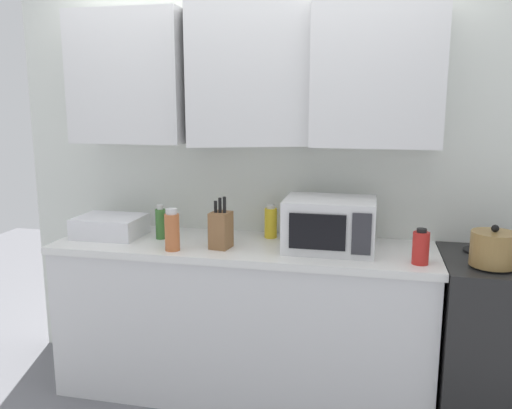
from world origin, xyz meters
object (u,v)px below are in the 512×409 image
bottle_yellow_mustard (271,222)px  bottle_red_sauce (421,247)px  dish_rack (110,226)px  bottle_green_oil (161,223)px  bottle_spice_jar (172,231)px  kettle (493,249)px  microwave (330,224)px  knife_block (221,229)px

bottle_yellow_mustard → bottle_red_sauce: size_ratio=1.09×
dish_rack → bottle_yellow_mustard: bottle_yellow_mustard is taller
bottle_green_oil → bottle_red_sauce: (1.44, -0.18, -0.01)m
bottle_yellow_mustard → bottle_red_sauce: bottle_yellow_mustard is taller
bottle_spice_jar → bottle_yellow_mustard: size_ratio=1.17×
kettle → microwave: (-0.80, 0.15, 0.04)m
dish_rack → microwave: bearing=-0.4°
bottle_spice_jar → bottle_green_oil: bearing=126.0°
dish_rack → bottle_green_oil: (0.32, 0.01, 0.03)m
kettle → dish_rack: bearing=175.6°
microwave → bottle_yellow_mustard: bearing=153.0°
knife_block → bottle_red_sauce: (1.04, -0.06, -0.02)m
kettle → microwave: microwave is taller
kettle → bottle_red_sauce: (-0.33, -0.01, -0.01)m
dish_rack → knife_block: (0.72, -0.11, 0.04)m
kettle → microwave: bearing=169.2°
knife_block → bottle_spice_jar: size_ratio=1.26×
bottle_spice_jar → bottle_green_oil: bottle_spice_jar is taller
bottle_green_oil → bottle_yellow_mustard: (0.62, 0.17, -0.00)m
bottle_green_oil → bottle_red_sauce: bottle_green_oil is taller
kettle → bottle_yellow_mustard: bearing=163.8°
microwave → bottle_green_oil: 0.98m
kettle → bottle_yellow_mustard: size_ratio=1.09×
microwave → bottle_green_oil: size_ratio=2.36×
knife_block → bottle_red_sauce: bearing=-3.5°
bottle_spice_jar → bottle_green_oil: (-0.16, 0.22, -0.02)m
bottle_green_oil → bottle_yellow_mustard: 0.64m
dish_rack → knife_block: knife_block is taller
bottle_red_sauce → bottle_yellow_mustard: bearing=157.2°
bottle_yellow_mustard → bottle_spice_jar: bearing=-140.5°
microwave → bottle_red_sauce: 0.49m
kettle → dish_rack: 2.10m
knife_block → bottle_spice_jar: (-0.24, -0.10, 0.00)m
microwave → bottle_spice_jar: (-0.82, -0.20, -0.03)m
kettle → microwave: 0.81m
bottle_spice_jar → bottle_green_oil: size_ratio=1.13×
knife_block → bottle_red_sauce: size_ratio=1.60×
dish_rack → bottle_green_oil: 0.32m
kettle → bottle_green_oil: bearing=174.6°
dish_rack → bottle_red_sauce: 1.77m
knife_block → dish_rack: bearing=171.6°
kettle → bottle_red_sauce: kettle is taller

